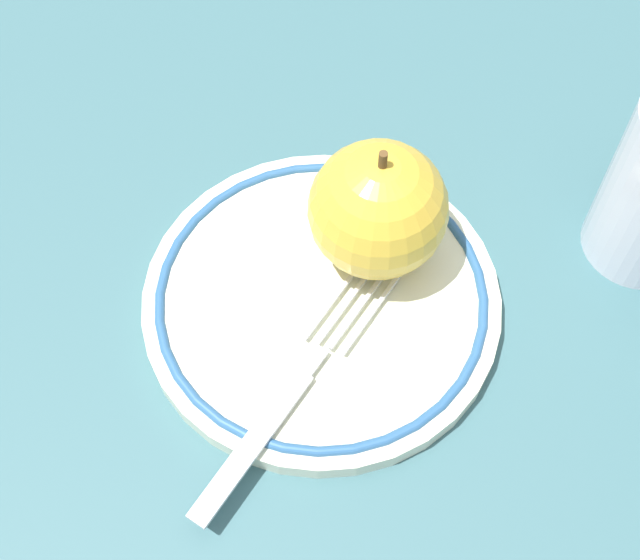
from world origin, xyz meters
The scene contains 4 objects.
ground_plane centered at (0.00, 0.00, 0.00)m, with size 2.00×2.00×0.00m, color #375F65.
plate centered at (0.02, 0.00, 0.01)m, with size 0.21×0.21×0.02m.
apple_red_whole centered at (0.03, 0.04, 0.06)m, with size 0.08×0.08×0.09m.
fork centered at (0.03, -0.07, 0.02)m, with size 0.05×0.18×0.00m.
Camera 1 is at (0.12, -0.24, 0.47)m, focal length 50.00 mm.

